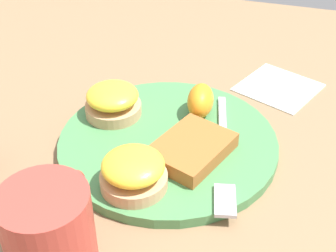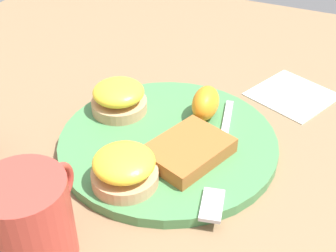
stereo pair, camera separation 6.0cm
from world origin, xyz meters
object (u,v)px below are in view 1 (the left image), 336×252
sandwich_benedict_left (113,101)px  hashbrown_patty (191,149)px  sandwich_benedict_right (133,172)px  cup (50,233)px  fork (224,156)px  orange_wedge (200,101)px

sandwich_benedict_left → hashbrown_patty: (-0.06, -0.13, -0.01)m
sandwich_benedict_right → cup: size_ratio=0.67×
sandwich_benedict_left → hashbrown_patty: size_ratio=0.77×
sandwich_benedict_left → fork: 0.18m
hashbrown_patty → cup: (-0.19, 0.09, 0.03)m
sandwich_benedict_right → orange_wedge: bearing=-12.7°
sandwich_benedict_left → cup: (-0.25, -0.04, 0.01)m
sandwich_benedict_right → hashbrown_patty: bearing=-33.6°
cup → sandwich_benedict_right: bearing=-17.7°
orange_wedge → fork: size_ratio=0.26×
hashbrown_patty → sandwich_benedict_left: bearing=66.7°
sandwich_benedict_left → fork: sandwich_benedict_left is taller
fork → cup: 0.24m
fork → cup: size_ratio=1.97×
hashbrown_patty → sandwich_benedict_right: bearing=146.4°
orange_wedge → fork: bearing=-148.7°
sandwich_benedict_left → orange_wedge: bearing=-72.7°
orange_wedge → fork: (-0.09, -0.05, -0.02)m
sandwich_benedict_left → orange_wedge: size_ratio=1.31×
hashbrown_patty → fork: 0.04m
sandwich_benedict_right → hashbrown_patty: 0.09m
hashbrown_patty → cup: bearing=155.7°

